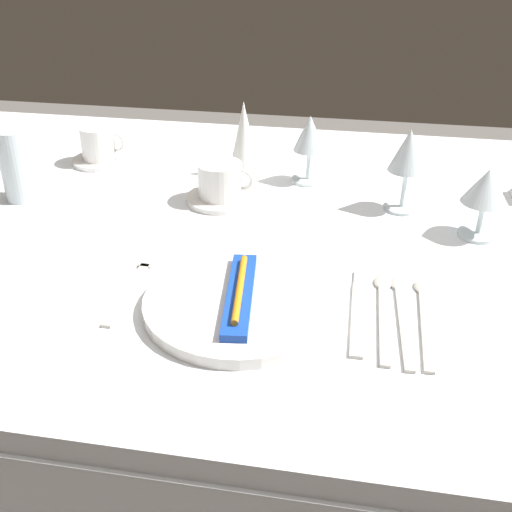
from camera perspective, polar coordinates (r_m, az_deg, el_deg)
ground_plane at (r=1.62m, az=0.90°, el=-21.20°), size 6.00×6.00×0.00m
dining_table at (r=1.19m, az=1.15°, el=-0.79°), size 1.80×1.11×0.74m
dinner_plate at (r=0.92m, az=-1.32°, el=-4.28°), size 0.28×0.28×0.02m
toothbrush_package at (r=0.91m, az=-1.34°, el=-3.40°), size 0.06×0.21×0.02m
fork_outer at (r=0.99m, az=-10.97°, el=-2.51°), size 0.02×0.20×0.00m
dinner_knife at (r=0.92m, az=9.11°, el=-5.02°), size 0.02×0.22×0.00m
spoon_soup at (r=0.94m, az=11.38°, el=-4.40°), size 0.03×0.22×0.01m
spoon_dessert at (r=0.94m, az=12.98°, el=-4.59°), size 0.03×0.23×0.01m
spoon_tea at (r=0.94m, az=14.91°, el=-4.77°), size 0.03×0.22×0.01m
saucer_right at (r=1.24m, az=-3.19°, el=5.19°), size 0.13×0.13×0.01m
coffee_cup_right at (r=1.23m, az=-3.17°, el=6.83°), size 0.11×0.09×0.07m
saucer_far at (r=1.47m, az=-13.77°, el=8.34°), size 0.12×0.12×0.01m
coffee_cup_far at (r=1.45m, az=-13.89°, el=9.84°), size 0.10×0.08×0.07m
wine_glass_centre at (r=1.20m, az=13.50°, el=8.85°), size 0.07×0.07×0.16m
wine_glass_left at (r=1.14m, az=19.95°, el=5.61°), size 0.08×0.08×0.12m
wine_glass_right at (r=1.30m, az=4.84°, el=10.55°), size 0.07×0.07×0.14m
drink_tumbler at (r=1.31m, az=-20.68°, el=7.62°), size 0.06×0.06×0.14m
napkin_folded at (r=1.34m, az=-1.09°, el=10.51°), size 0.07×0.07×0.16m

